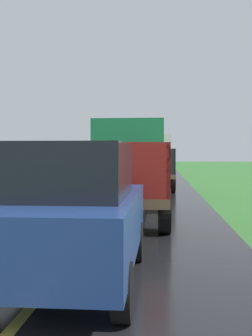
# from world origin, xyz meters

# --- Properties ---
(banana_truck_near) EXTENTS (2.38, 5.82, 2.80)m
(banana_truck_near) POSITION_xyz_m (0.55, 10.76, 1.47)
(banana_truck_near) COLOR #2D2D30
(banana_truck_near) RESTS_ON road_surface
(banana_truck_far) EXTENTS (2.38, 5.81, 2.80)m
(banana_truck_far) POSITION_xyz_m (0.96, 20.53, 1.49)
(banana_truck_far) COLOR #2D2D30
(banana_truck_far) RESTS_ON road_surface
(following_car) EXTENTS (1.74, 4.10, 1.92)m
(following_car) POSITION_xyz_m (0.33, 4.53, 1.07)
(following_car) COLOR navy
(following_car) RESTS_ON road_surface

